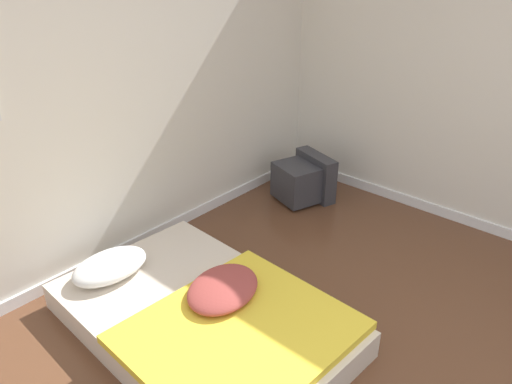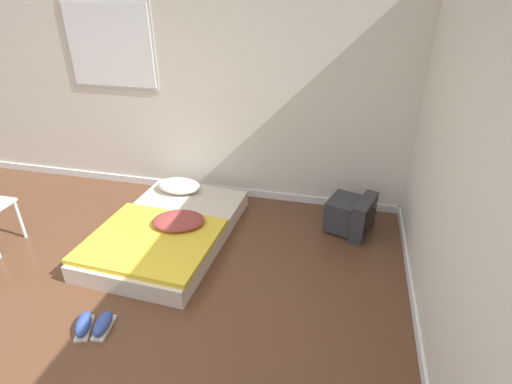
{
  "view_description": "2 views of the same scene",
  "coord_description": "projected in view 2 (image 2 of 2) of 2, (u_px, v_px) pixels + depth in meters",
  "views": [
    {
      "loc": [
        -1.54,
        -0.21,
        2.19
      ],
      "look_at": [
        0.9,
        1.95,
        0.52
      ],
      "focal_mm": 35.0,
      "sensor_mm": 36.0,
      "label": 1
    },
    {
      "loc": [
        1.7,
        -1.54,
        2.43
      ],
      "look_at": [
        0.87,
        1.93,
        0.5
      ],
      "focal_mm": 28.0,
      "sensor_mm": 36.0,
      "label": 2
    }
  ],
  "objects": [
    {
      "name": "sneaker_pair",
      "position": [
        93.0,
        324.0,
        3.1
      ],
      "size": [
        0.31,
        0.32,
        0.1
      ],
      "color": "silver",
      "rests_on": "ground_plane"
    },
    {
      "name": "mattress_bed",
      "position": [
        168.0,
        229.0,
        4.14
      ],
      "size": [
        1.26,
        1.86,
        0.33
      ],
      "color": "beige",
      "rests_on": "ground_plane"
    },
    {
      "name": "crt_tv",
      "position": [
        352.0,
        215.0,
        4.24
      ],
      "size": [
        0.55,
        0.54,
        0.42
      ],
      "color": "#333338",
      "rests_on": "ground_plane"
    },
    {
      "name": "wall_right",
      "position": [
        505.0,
        278.0,
        1.72
      ],
      "size": [
        0.08,
        7.82,
        2.6
      ],
      "color": "silver",
      "rests_on": "ground_plane"
    },
    {
      "name": "ground_plane",
      "position": [
        73.0,
        366.0,
        2.82
      ],
      "size": [
        20.0,
        20.0,
        0.0
      ],
      "primitive_type": "plane",
      "color": "brown"
    },
    {
      "name": "wall_back",
      "position": [
        196.0,
        89.0,
        4.55
      ],
      "size": [
        7.21,
        0.08,
        2.6
      ],
      "color": "silver",
      "rests_on": "ground_plane"
    }
  ]
}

